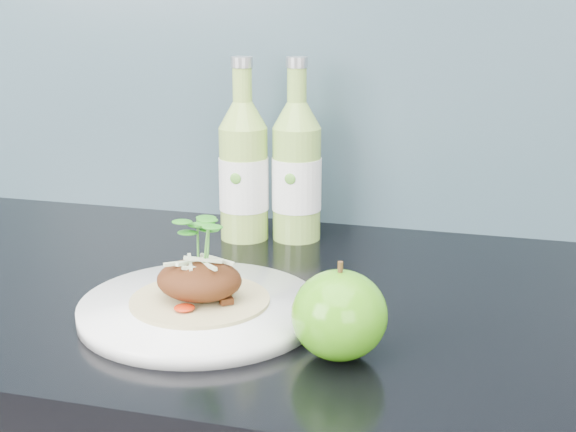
# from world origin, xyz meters

# --- Properties ---
(dinner_plate) EXTENTS (0.27, 0.27, 0.02)m
(dinner_plate) POSITION_xyz_m (-0.04, 1.60, 0.91)
(dinner_plate) COLOR white
(dinner_plate) RESTS_ON kitchen_counter
(pork_taco) EXTENTS (0.15, 0.15, 0.10)m
(pork_taco) POSITION_xyz_m (-0.04, 1.60, 0.94)
(pork_taco) COLOR tan
(pork_taco) RESTS_ON dinner_plate
(green_apple) EXTENTS (0.10, 0.10, 0.10)m
(green_apple) POSITION_xyz_m (0.12, 1.55, 0.94)
(green_apple) COLOR #36850E
(green_apple) RESTS_ON kitchen_counter
(cider_bottle_left) EXTENTS (0.07, 0.07, 0.25)m
(cider_bottle_left) POSITION_xyz_m (-0.08, 1.88, 0.99)
(cider_bottle_left) COLOR #95BD4E
(cider_bottle_left) RESTS_ON kitchen_counter
(cider_bottle_right) EXTENTS (0.09, 0.09, 0.25)m
(cider_bottle_right) POSITION_xyz_m (-0.01, 1.89, 0.99)
(cider_bottle_right) COLOR #8BB74C
(cider_bottle_right) RESTS_ON kitchen_counter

